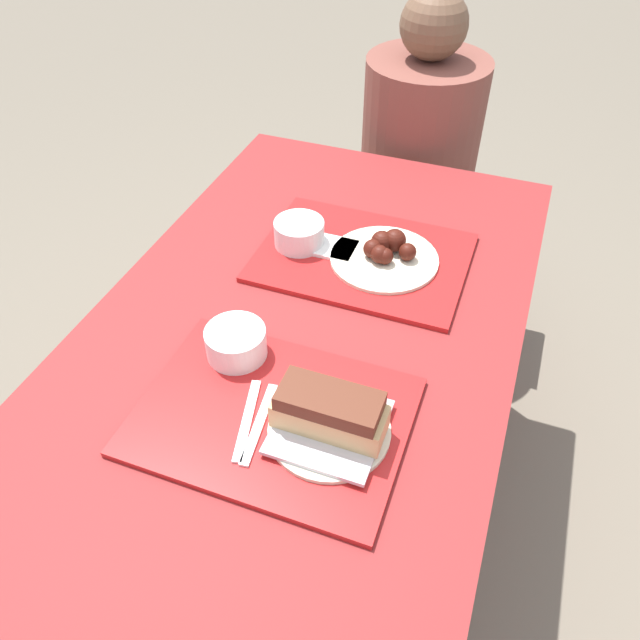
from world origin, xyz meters
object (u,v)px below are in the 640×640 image
brisket_sandwich_plate (330,417)px  wings_plate_far (386,252)px  tray_far (363,257)px  bowl_coleslaw_far (299,232)px  bowl_coleslaw_near (236,341)px  person_seated_across (421,135)px  tray_near (273,416)px

brisket_sandwich_plate → wings_plate_far: (-0.04, 0.48, -0.02)m
tray_far → bowl_coleslaw_far: 0.15m
brisket_sandwich_plate → bowl_coleslaw_far: brisket_sandwich_plate is taller
bowl_coleslaw_near → person_seated_across: 1.06m
tray_near → bowl_coleslaw_far: 0.49m
wings_plate_far → person_seated_across: size_ratio=0.34×
tray_near → brisket_sandwich_plate: (0.10, -0.00, 0.04)m
bowl_coleslaw_near → bowl_coleslaw_far: 0.36m
tray_near → tray_far: 0.47m
brisket_sandwich_plate → person_seated_across: person_seated_across is taller
tray_near → wings_plate_far: wings_plate_far is taller
bowl_coleslaw_near → tray_near: bearing=-42.2°
tray_far → bowl_coleslaw_far: bowl_coleslaw_far is taller
bowl_coleslaw_near → wings_plate_far: (0.18, 0.37, -0.01)m
bowl_coleslaw_far → wings_plate_far: size_ratio=0.47×
brisket_sandwich_plate → wings_plate_far: size_ratio=0.86×
bowl_coleslaw_near → person_seated_across: bearing=84.8°
tray_far → brisket_sandwich_plate: 0.48m
bowl_coleslaw_near → bowl_coleslaw_far: size_ratio=1.00×
tray_far → bowl_coleslaw_near: size_ratio=4.06×
tray_far → person_seated_across: person_seated_across is taller
tray_near → person_seated_across: person_seated_across is taller
brisket_sandwich_plate → person_seated_across: (-0.12, 1.16, -0.08)m
bowl_coleslaw_far → person_seated_across: bearing=80.6°
tray_far → bowl_coleslaw_near: 0.39m
tray_near → brisket_sandwich_plate: 0.11m
bowl_coleslaw_near → bowl_coleslaw_far: same height
tray_far → bowl_coleslaw_near: bearing=-109.1°
person_seated_across → brisket_sandwich_plate: bearing=-84.0°
bowl_coleslaw_near → wings_plate_far: wings_plate_far is taller
wings_plate_far → person_seated_across: person_seated_across is taller
bowl_coleslaw_far → person_seated_across: size_ratio=0.16×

